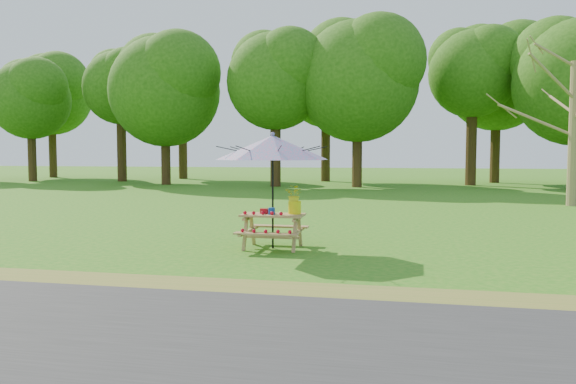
# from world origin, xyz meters

# --- Properties ---
(ground) EXTENTS (120.00, 120.00, 0.00)m
(ground) POSITION_xyz_m (0.00, 0.00, 0.00)
(ground) COLOR #237215
(ground) RESTS_ON ground
(drygrass_strip) EXTENTS (120.00, 1.20, 0.01)m
(drygrass_strip) POSITION_xyz_m (0.00, -2.80, 0.00)
(drygrass_strip) COLOR olive
(drygrass_strip) RESTS_ON ground
(treeline) EXTENTS (60.00, 12.00, 16.00)m
(treeline) POSITION_xyz_m (0.00, 22.00, 8.00)
(treeline) COLOR #22550E
(treeline) RESTS_ON ground
(picnic_table) EXTENTS (1.20, 1.32, 0.67)m
(picnic_table) POSITION_xyz_m (2.61, 0.50, 0.33)
(picnic_table) COLOR olive
(picnic_table) RESTS_ON ground
(patio_umbrella) EXTENTS (2.81, 2.81, 2.25)m
(patio_umbrella) POSITION_xyz_m (2.61, 0.50, 1.95)
(patio_umbrella) COLOR black
(patio_umbrella) RESTS_ON ground
(produce_bins) EXTENTS (0.31, 0.38, 0.13)m
(produce_bins) POSITION_xyz_m (2.53, 0.51, 0.72)
(produce_bins) COLOR #AA0D18
(produce_bins) RESTS_ON picnic_table
(tomatoes_row) EXTENTS (0.77, 0.13, 0.07)m
(tomatoes_row) POSITION_xyz_m (2.46, 0.32, 0.71)
(tomatoes_row) COLOR red
(tomatoes_row) RESTS_ON picnic_table
(flower_bucket) EXTENTS (0.42, 0.39, 0.56)m
(flower_bucket) POSITION_xyz_m (3.02, 0.60, 0.97)
(flower_bucket) COLOR yellow
(flower_bucket) RESTS_ON picnic_table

